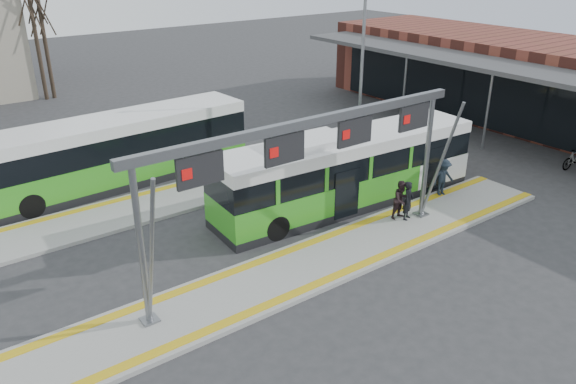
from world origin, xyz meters
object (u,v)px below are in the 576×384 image
hero_bus (346,171)px  passenger_a (408,200)px  passenger_c (443,177)px  gantry (314,148)px  passenger_b (401,200)px

hero_bus → passenger_a: 3.00m
hero_bus → passenger_a: size_ratio=7.62×
passenger_c → hero_bus: bearing=162.2°
gantry → passenger_a: 6.09m
passenger_b → passenger_c: (3.19, 0.48, 0.03)m
gantry → hero_bus: bearing=34.8°
passenger_b → passenger_c: bearing=10.2°
passenger_b → passenger_a: bearing=-53.0°
gantry → hero_bus: 5.89m
passenger_b → passenger_c: size_ratio=0.96×
passenger_a → gantry: bearing=157.3°
hero_bus → passenger_a: (0.82, -2.83, -0.58)m
gantry → hero_bus: size_ratio=1.05×
hero_bus → passenger_b: (0.66, -2.61, -0.58)m
passenger_c → passenger_a: bearing=-155.8°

